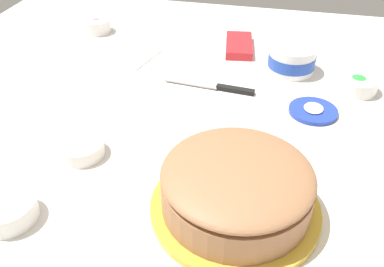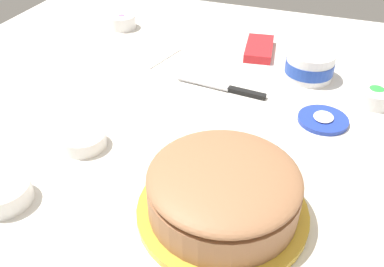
{
  "view_description": "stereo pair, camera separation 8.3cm",
  "coord_description": "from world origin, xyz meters",
  "px_view_note": "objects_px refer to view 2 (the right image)",
  "views": [
    {
      "loc": [
        -0.73,
        -0.21,
        0.53
      ],
      "look_at": [
        -0.08,
        -0.06,
        0.04
      ],
      "focal_mm": 38.54,
      "sensor_mm": 36.0,
      "label": 1
    },
    {
      "loc": [
        -0.71,
        -0.29,
        0.53
      ],
      "look_at": [
        -0.08,
        -0.06,
        0.04
      ],
      "focal_mm": 38.54,
      "sensor_mm": 36.0,
      "label": 2
    }
  ],
  "objects_px": {
    "sprinkle_bowl_yellow": "(84,140)",
    "frosted_cake": "(223,193)",
    "candy_box_lower": "(259,48)",
    "frosting_tub_lid": "(323,119)",
    "sprinkle_bowl_green": "(375,95)",
    "frosting_tub": "(310,65)",
    "sprinkle_bowl_pink": "(122,21)",
    "paper_napkin": "(145,52)",
    "sprinkle_bowl_rainbow": "(4,193)",
    "spreading_knife": "(228,89)"
  },
  "relations": [
    {
      "from": "frosted_cake",
      "to": "sprinkle_bowl_rainbow",
      "type": "distance_m",
      "value": 0.38
    },
    {
      "from": "frosted_cake",
      "to": "candy_box_lower",
      "type": "relative_size",
      "value": 1.87
    },
    {
      "from": "sprinkle_bowl_rainbow",
      "to": "candy_box_lower",
      "type": "distance_m",
      "value": 0.8
    },
    {
      "from": "sprinkle_bowl_rainbow",
      "to": "sprinkle_bowl_pink",
      "type": "height_order",
      "value": "sprinkle_bowl_pink"
    },
    {
      "from": "sprinkle_bowl_yellow",
      "to": "candy_box_lower",
      "type": "bearing_deg",
      "value": -23.4
    },
    {
      "from": "frosted_cake",
      "to": "sprinkle_bowl_green",
      "type": "relative_size",
      "value": 2.97
    },
    {
      "from": "frosted_cake",
      "to": "frosting_tub_lid",
      "type": "xyz_separation_m",
      "value": [
        0.34,
        -0.13,
        -0.04
      ]
    },
    {
      "from": "sprinkle_bowl_pink",
      "to": "frosting_tub_lid",
      "type": "bearing_deg",
      "value": -115.85
    },
    {
      "from": "frosting_tub",
      "to": "sprinkle_bowl_yellow",
      "type": "bearing_deg",
      "value": 139.0
    },
    {
      "from": "sprinkle_bowl_pink",
      "to": "sprinkle_bowl_green",
      "type": "distance_m",
      "value": 0.8
    },
    {
      "from": "sprinkle_bowl_rainbow",
      "to": "sprinkle_bowl_green",
      "type": "height_order",
      "value": "sprinkle_bowl_green"
    },
    {
      "from": "sprinkle_bowl_green",
      "to": "paper_napkin",
      "type": "bearing_deg",
      "value": 84.98
    },
    {
      "from": "paper_napkin",
      "to": "frosting_tub",
      "type": "bearing_deg",
      "value": -88.08
    },
    {
      "from": "spreading_knife",
      "to": "paper_napkin",
      "type": "relative_size",
      "value": 1.58
    },
    {
      "from": "sprinkle_bowl_yellow",
      "to": "frosted_cake",
      "type": "bearing_deg",
      "value": -104.05
    },
    {
      "from": "frosting_tub_lid",
      "to": "sprinkle_bowl_rainbow",
      "type": "bearing_deg",
      "value": 131.49
    },
    {
      "from": "frosted_cake",
      "to": "spreading_knife",
      "type": "xyz_separation_m",
      "value": [
        0.4,
        0.1,
        -0.04
      ]
    },
    {
      "from": "sprinkle_bowl_green",
      "to": "candy_box_lower",
      "type": "xyz_separation_m",
      "value": [
        0.17,
        0.32,
        -0.01
      ]
    },
    {
      "from": "sprinkle_bowl_green",
      "to": "sprinkle_bowl_rainbow",
      "type": "bearing_deg",
      "value": 133.16
    },
    {
      "from": "frosting_tub_lid",
      "to": "sprinkle_bowl_rainbow",
      "type": "xyz_separation_m",
      "value": [
        -0.44,
        0.5,
        0.01
      ]
    },
    {
      "from": "frosted_cake",
      "to": "paper_napkin",
      "type": "distance_m",
      "value": 0.65
    },
    {
      "from": "frosted_cake",
      "to": "sprinkle_bowl_green",
      "type": "bearing_deg",
      "value": -27.23
    },
    {
      "from": "sprinkle_bowl_rainbow",
      "to": "frosting_tub",
      "type": "bearing_deg",
      "value": -34.64
    },
    {
      "from": "sprinkle_bowl_pink",
      "to": "paper_napkin",
      "type": "bearing_deg",
      "value": -134.0
    },
    {
      "from": "sprinkle_bowl_rainbow",
      "to": "frosted_cake",
      "type": "bearing_deg",
      "value": -74.27
    },
    {
      "from": "sprinkle_bowl_green",
      "to": "candy_box_lower",
      "type": "height_order",
      "value": "sprinkle_bowl_green"
    },
    {
      "from": "frosted_cake",
      "to": "paper_napkin",
      "type": "relative_size",
      "value": 1.94
    },
    {
      "from": "frosting_tub_lid",
      "to": "sprinkle_bowl_green",
      "type": "distance_m",
      "value": 0.16
    },
    {
      "from": "frosting_tub_lid",
      "to": "sprinkle_bowl_green",
      "type": "height_order",
      "value": "sprinkle_bowl_green"
    },
    {
      "from": "frosting_tub",
      "to": "sprinkle_bowl_green",
      "type": "height_order",
      "value": "frosting_tub"
    },
    {
      "from": "frosting_tub",
      "to": "candy_box_lower",
      "type": "xyz_separation_m",
      "value": [
        0.1,
        0.15,
        -0.02
      ]
    },
    {
      "from": "frosting_tub",
      "to": "frosting_tub_lid",
      "type": "bearing_deg",
      "value": -163.34
    },
    {
      "from": "sprinkle_bowl_green",
      "to": "paper_napkin",
      "type": "distance_m",
      "value": 0.63
    },
    {
      "from": "spreading_knife",
      "to": "sprinkle_bowl_rainbow",
      "type": "distance_m",
      "value": 0.56
    },
    {
      "from": "frosted_cake",
      "to": "sprinkle_bowl_pink",
      "type": "bearing_deg",
      "value": 39.07
    },
    {
      "from": "sprinkle_bowl_rainbow",
      "to": "sprinkle_bowl_pink",
      "type": "bearing_deg",
      "value": 12.75
    },
    {
      "from": "sprinkle_bowl_rainbow",
      "to": "paper_napkin",
      "type": "height_order",
      "value": "sprinkle_bowl_rainbow"
    },
    {
      "from": "frosting_tub",
      "to": "frosting_tub_lid",
      "type": "height_order",
      "value": "frosting_tub"
    },
    {
      "from": "frosting_tub_lid",
      "to": "sprinkle_bowl_yellow",
      "type": "xyz_separation_m",
      "value": [
        -0.26,
        0.45,
        0.01
      ]
    },
    {
      "from": "sprinkle_bowl_pink",
      "to": "candy_box_lower",
      "type": "height_order",
      "value": "sprinkle_bowl_pink"
    },
    {
      "from": "frosted_cake",
      "to": "spreading_knife",
      "type": "relative_size",
      "value": 1.23
    },
    {
      "from": "frosted_cake",
      "to": "spreading_knife",
      "type": "height_order",
      "value": "frosted_cake"
    },
    {
      "from": "frosting_tub_lid",
      "to": "candy_box_lower",
      "type": "xyz_separation_m",
      "value": [
        0.3,
        0.21,
        0.01
      ]
    },
    {
      "from": "sprinkle_bowl_rainbow",
      "to": "candy_box_lower",
      "type": "xyz_separation_m",
      "value": [
        0.74,
        -0.29,
        -0.01
      ]
    },
    {
      "from": "paper_napkin",
      "to": "sprinkle_bowl_green",
      "type": "bearing_deg",
      "value": -95.02
    },
    {
      "from": "frosting_tub_lid",
      "to": "frosted_cake",
      "type": "bearing_deg",
      "value": 158.49
    },
    {
      "from": "frosting_tub",
      "to": "sprinkle_bowl_pink",
      "type": "distance_m",
      "value": 0.63
    },
    {
      "from": "sprinkle_bowl_yellow",
      "to": "sprinkle_bowl_rainbow",
      "type": "bearing_deg",
      "value": 166.05
    },
    {
      "from": "spreading_knife",
      "to": "candy_box_lower",
      "type": "bearing_deg",
      "value": -5.5
    },
    {
      "from": "frosting_tub_lid",
      "to": "sprinkle_bowl_green",
      "type": "bearing_deg",
      "value": -40.02
    }
  ]
}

